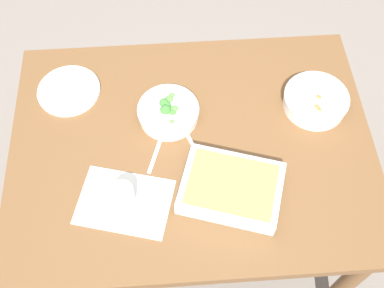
% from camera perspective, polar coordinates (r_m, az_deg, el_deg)
% --- Properties ---
extents(ground_plane, '(6.00, 6.00, 0.00)m').
position_cam_1_polar(ground_plane, '(2.21, -0.00, -9.86)').
color(ground_plane, slate).
extents(dining_table, '(1.20, 0.90, 0.74)m').
position_cam_1_polar(dining_table, '(1.62, -0.00, -1.63)').
color(dining_table, brown).
rests_on(dining_table, ground_plane).
extents(placemat, '(0.32, 0.27, 0.00)m').
position_cam_1_polar(placemat, '(1.46, -8.22, -7.00)').
color(placemat, silver).
rests_on(placemat, dining_table).
extents(stew_bowl, '(0.22, 0.22, 0.06)m').
position_cam_1_polar(stew_bowl, '(1.65, 14.84, 5.18)').
color(stew_bowl, white).
rests_on(stew_bowl, dining_table).
extents(broccoli_bowl, '(0.21, 0.21, 0.07)m').
position_cam_1_polar(broccoli_bowl, '(1.58, -2.89, 3.98)').
color(broccoli_bowl, white).
rests_on(broccoli_bowl, dining_table).
extents(baking_dish, '(0.35, 0.30, 0.06)m').
position_cam_1_polar(baking_dish, '(1.43, 4.81, -5.33)').
color(baking_dish, silver).
rests_on(baking_dish, dining_table).
extents(drink_cup, '(0.07, 0.07, 0.08)m').
position_cam_1_polar(drink_cup, '(1.42, -8.40, -6.41)').
color(drink_cup, '#B2BCC6').
rests_on(drink_cup, dining_table).
extents(side_plate, '(0.22, 0.22, 0.01)m').
position_cam_1_polar(side_plate, '(1.71, -14.78, 6.31)').
color(side_plate, silver).
rests_on(side_plate, dining_table).
extents(spoon_by_stew, '(0.11, 0.16, 0.01)m').
position_cam_1_polar(spoon_by_stew, '(1.69, 13.67, 5.65)').
color(spoon_by_stew, silver).
rests_on(spoon_by_stew, dining_table).
extents(spoon_by_broccoli, '(0.07, 0.17, 0.01)m').
position_cam_1_polar(spoon_by_broccoli, '(1.54, -4.02, 0.07)').
color(spoon_by_broccoli, silver).
rests_on(spoon_by_broccoli, dining_table).
extents(fork_on_table, '(0.08, 0.17, 0.01)m').
position_cam_1_polar(fork_on_table, '(1.52, 0.53, -0.90)').
color(fork_on_table, silver).
rests_on(fork_on_table, dining_table).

